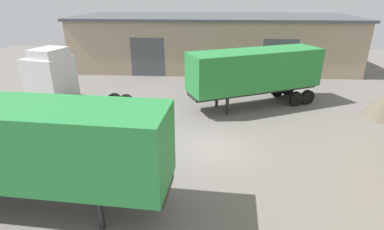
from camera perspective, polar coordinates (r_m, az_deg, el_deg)
ground_plane at (r=15.65m, az=3.67°, el=-6.33°), size 60.00×60.00×0.00m
warehouse_building at (r=33.00m, az=4.03°, el=13.87°), size 28.26×10.34×5.24m
tractor_unit_white at (r=22.18m, az=-24.16°, el=5.87°), size 7.06×3.94×4.12m
container_trailer_green at (r=21.04m, az=12.08°, el=8.18°), size 9.48×6.19×3.93m
traffic_cone at (r=17.72m, az=-11.00°, el=-2.20°), size 0.40×0.40×0.55m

